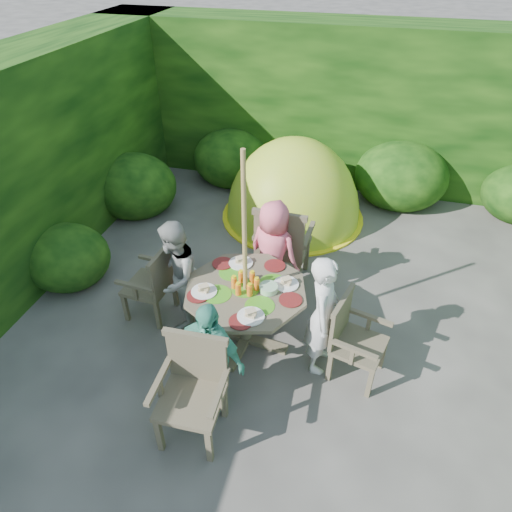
% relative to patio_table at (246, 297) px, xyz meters
% --- Properties ---
extents(ground, '(60.00, 60.00, 0.00)m').
position_rel_patio_table_xyz_m(ground, '(0.90, 0.26, -0.62)').
color(ground, '#44413C').
rests_on(ground, ground).
extents(hedge_enclosure, '(9.00, 9.00, 2.50)m').
position_rel_patio_table_xyz_m(hedge_enclosure, '(0.90, 1.59, 0.63)').
color(hedge_enclosure, black).
rests_on(hedge_enclosure, ground).
extents(patio_table, '(1.41, 1.41, 0.88)m').
position_rel_patio_table_xyz_m(patio_table, '(0.00, 0.00, 0.00)').
color(patio_table, '#473F2E').
rests_on(patio_table, ground).
extents(parasol_pole, '(0.05, 0.05, 2.20)m').
position_rel_patio_table_xyz_m(parasol_pole, '(-0.00, -0.00, 0.48)').
color(parasol_pole, olive).
rests_on(parasol_pole, ground).
extents(garden_chair_right, '(0.57, 0.62, 0.87)m').
position_rel_patio_table_xyz_m(garden_chair_right, '(1.09, -0.12, -0.16)').
color(garden_chair_right, '#473F2E').
rests_on(garden_chair_right, ground).
extents(garden_chair_left, '(0.51, 0.56, 0.88)m').
position_rel_patio_table_xyz_m(garden_chair_left, '(-1.10, 0.14, -0.15)').
color(garden_chair_left, '#473F2E').
rests_on(garden_chair_left, ground).
extents(garden_chair_back, '(0.66, 0.59, 1.06)m').
position_rel_patio_table_xyz_m(garden_chair_back, '(0.13, 1.08, -0.05)').
color(garden_chair_back, '#473F2E').
rests_on(garden_chair_back, ground).
extents(garden_chair_front, '(0.59, 0.53, 0.95)m').
position_rel_patio_table_xyz_m(garden_chair_front, '(-0.15, -1.09, -0.11)').
color(garden_chair_front, '#473F2E').
rests_on(garden_chair_front, ground).
extents(child_right, '(0.32, 0.48, 1.31)m').
position_rel_patio_table_xyz_m(child_right, '(0.79, -0.10, 0.04)').
color(child_right, silver).
rests_on(child_right, ground).
extents(child_left, '(0.57, 0.69, 1.28)m').
position_rel_patio_table_xyz_m(child_left, '(-0.80, 0.10, 0.02)').
color(child_left, '#999A95').
rests_on(child_left, ground).
extents(child_back, '(0.72, 0.59, 1.28)m').
position_rel_patio_table_xyz_m(child_back, '(0.09, 0.79, 0.02)').
color(child_back, '#FF6982').
rests_on(child_back, ground).
extents(child_front, '(0.75, 0.46, 1.19)m').
position_rel_patio_table_xyz_m(child_front, '(-0.10, -0.79, -0.03)').
color(child_front, '#48A88E').
rests_on(child_front, ground).
extents(dome_tent, '(2.26, 2.26, 2.45)m').
position_rel_patio_table_xyz_m(dome_tent, '(-0.04, 2.65, -0.62)').
color(dome_tent, '#C2D929').
rests_on(dome_tent, ground).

